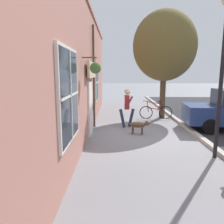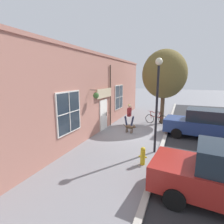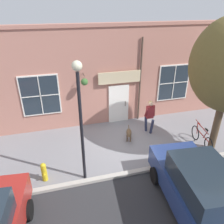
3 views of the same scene
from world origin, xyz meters
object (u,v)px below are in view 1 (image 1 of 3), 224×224
object	(u,v)px
street_tree_by_curb	(166,48)
street_lamp	(224,53)
dog_on_leash	(139,125)
pedestrian_walking	(127,104)
leaning_bicycle	(156,112)

from	to	relation	value
street_tree_by_curb	street_lamp	world-z (taller)	street_tree_by_curb
dog_on_leash	street_lamp	xyz separation A→B (m)	(1.95, -2.42, 2.56)
street_tree_by_curb	pedestrian_walking	bearing A→B (deg)	-133.85
pedestrian_walking	dog_on_leash	size ratio (longest dim) A/B	1.74
pedestrian_walking	street_tree_by_curb	xyz separation A→B (m)	(2.12, 2.21, 2.68)
pedestrian_walking	dog_on_leash	bearing A→B (deg)	-70.81
leaning_bicycle	dog_on_leash	bearing A→B (deg)	-111.74
pedestrian_walking	dog_on_leash	world-z (taller)	pedestrian_walking
leaning_bicycle	street_lamp	world-z (taller)	street_lamp
leaning_bicycle	street_lamp	distance (m)	6.13
street_tree_by_curb	dog_on_leash	bearing A→B (deg)	-116.52
pedestrian_walking	leaning_bicycle	distance (m)	2.61
street_lamp	leaning_bicycle	bearing A→B (deg)	97.32
pedestrian_walking	street_lamp	size ratio (longest dim) A/B	0.39
dog_on_leash	street_tree_by_curb	size ratio (longest dim) A/B	0.18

